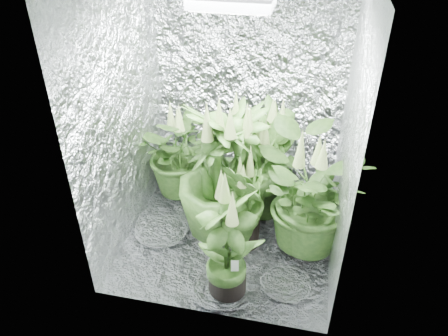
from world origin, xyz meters
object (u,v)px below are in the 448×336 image
plant_e (308,198)px  circulation_fan (306,206)px  plant_h (238,167)px  plant_c (266,171)px  grow_lamp (232,0)px  plant_f (227,246)px  plant_a (181,153)px  plant_d (217,175)px  plant_b (272,151)px  plant_g (244,205)px

plant_e → circulation_fan: (-0.00, 0.32, -0.33)m
plant_h → plant_c: bearing=29.7°
grow_lamp → plant_h: (0.02, 0.22, -1.31)m
plant_c → plant_f: size_ratio=0.96×
grow_lamp → plant_a: grow_lamp is taller
plant_d → plant_a: bearing=133.3°
circulation_fan → plant_b: bearing=130.9°
plant_a → plant_c: bearing=-8.9°
plant_b → plant_c: plant_b is taller
plant_e → plant_d: bearing=176.3°
grow_lamp → plant_e: 1.46m
plant_b → plant_c: size_ratio=1.04×
plant_c → plant_f: plant_f is taller
plant_d → circulation_fan: plant_d is taller
plant_h → plant_e: bearing=-24.4°
plant_h → circulation_fan: 0.67m
plant_g → grow_lamp: bearing=149.1°
grow_lamp → plant_d: bearing=179.1°
plant_b → plant_d: size_ratio=0.81×
plant_d → plant_g: size_ratio=1.45×
plant_f → circulation_fan: 1.04m
plant_e → plant_h: bearing=155.6°
grow_lamp → plant_g: bearing=-30.9°
grow_lamp → plant_g: grow_lamp is taller
plant_c → plant_e: plant_e is taller
plant_c → plant_a: bearing=171.1°
plant_g → plant_h: bearing=110.6°
plant_c → plant_h: bearing=-150.3°
grow_lamp → plant_a: bearing=139.2°
plant_b → plant_h: (-0.23, -0.42, 0.08)m
plant_f → plant_g: size_ratio=1.17×
plant_e → plant_f: 0.74m
grow_lamp → plant_a: 1.57m
plant_b → plant_d: 0.74m
plant_c → plant_h: plant_h is taller
plant_d → plant_g: 0.31m
grow_lamp → plant_f: grow_lamp is taller
grow_lamp → plant_f: bearing=-80.0°
plant_g → circulation_fan: 0.62m
plant_d → plant_f: (0.21, -0.61, -0.12)m
plant_b → plant_f: plant_b is taller
plant_c → plant_f: (-0.13, -0.94, 0.01)m
plant_d → plant_g: plant_d is taller
plant_c → circulation_fan: plant_c is taller
plant_d → plant_e: bearing=-3.7°
plant_c → circulation_fan: (0.35, -0.06, -0.26)m
plant_f → plant_h: plant_h is taller
plant_c → plant_d: 0.49m
plant_b → circulation_fan: 0.57m
plant_a → circulation_fan: 1.16m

